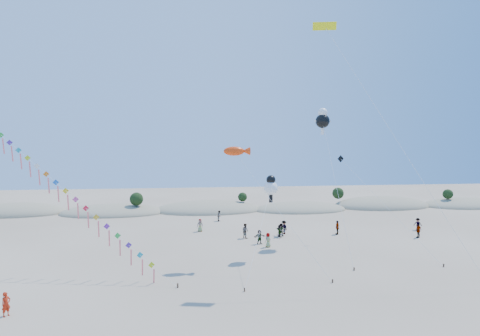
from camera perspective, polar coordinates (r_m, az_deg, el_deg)
name	(u,v)px	position (r m, az deg, el deg)	size (l,w,h in m)	color
ground	(239,335)	(27.10, -0.20, -22.69)	(160.00, 160.00, 0.00)	gray
dune_ridge	(215,210)	(70.35, -3.63, -5.95)	(145.30, 11.49, 5.57)	gray
kite_train	(34,164)	(42.89, -27.30, 0.46)	(26.13, 14.00, 19.42)	#3F2D1E
fish_kite	(237,151)	(40.12, -0.40, 2.37)	(8.78, 8.05, 11.57)	#3F2D1E
cartoon_kite_low	(271,186)	(41.98, 4.41, -2.63)	(4.83, 10.46, 8.56)	#3F2D1E
cartoon_kite_high	(323,120)	(50.18, 11.67, 6.77)	(2.00, 13.26, 16.12)	#3F2D1E
parafoil_kite	(328,32)	(40.37, 12.41, 18.42)	(12.58, 9.01, 23.27)	#3F2D1E
dark_kite	(368,187)	(48.48, 17.70, -2.59)	(6.18, 12.70, 10.37)	#3F2D1E
flyer_foreground	(6,304)	(33.40, -30.32, -16.38)	(0.62, 0.41, 1.70)	#B3230E
beachgoers	(293,229)	(52.41, 7.58, -8.57)	(30.52, 16.41, 1.84)	slate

